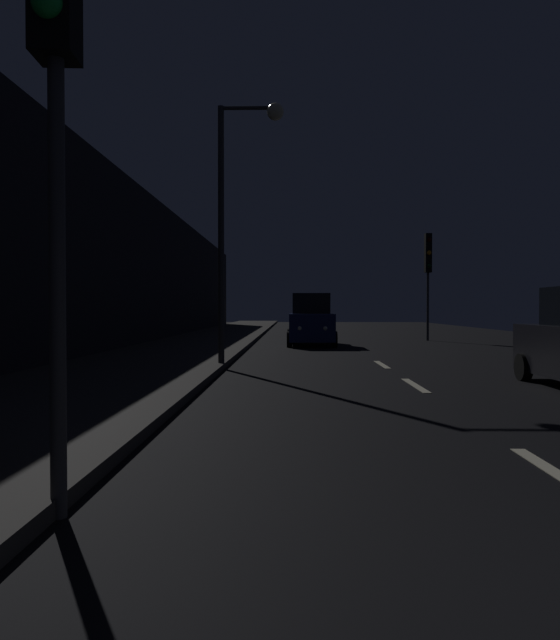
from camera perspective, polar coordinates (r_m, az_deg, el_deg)
ground at (r=27.12m, az=6.44°, el=-2.22°), size 25.24×84.00×0.02m
sidewalk_left at (r=27.28m, az=-7.11°, el=-2.02°), size 4.40×84.00×0.15m
building_facade_left at (r=24.41m, az=-14.41°, el=5.08°), size 0.80×63.00×6.54m
lane_centerline at (r=11.67m, az=13.54°, el=-6.56°), size 0.16×13.18×0.01m
traffic_light_far_right at (r=29.83m, az=14.03°, el=5.40°), size 0.32×0.46×5.21m
streetlamp_overhead at (r=15.64m, az=-3.92°, el=12.17°), size 1.70×0.44×6.82m
car_approaching_headlights at (r=25.33m, az=2.97°, el=-0.15°), size 2.02×4.37×2.20m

